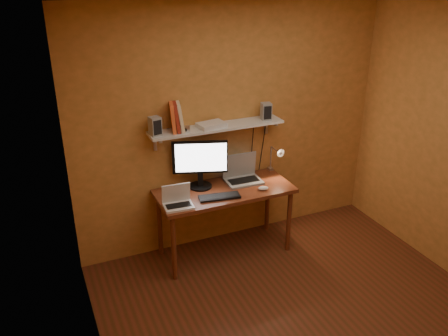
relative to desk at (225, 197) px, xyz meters
name	(u,v)px	position (x,y,z in m)	size (l,w,h in m)	color
room	(319,189)	(0.23, -1.28, 0.64)	(3.44, 3.24, 2.64)	#5E2718
desk	(225,197)	(0.00, 0.00, 0.00)	(1.40, 0.60, 0.75)	brown
wall_shelf	(217,127)	(0.00, 0.19, 0.69)	(1.40, 0.25, 0.21)	silver
monitor	(200,162)	(-0.21, 0.15, 0.37)	(0.54, 0.30, 0.50)	black
laptop	(242,174)	(0.25, 0.14, 0.16)	(0.38, 0.28, 0.28)	gray
netbook	(177,200)	(-0.55, -0.13, 0.14)	(0.29, 0.22, 0.21)	silver
keyboard	(219,197)	(-0.12, -0.15, 0.10)	(0.41, 0.14, 0.02)	black
mouse	(263,188)	(0.36, -0.17, 0.10)	(0.11, 0.07, 0.04)	silver
desk_lamp	(276,156)	(0.66, 0.13, 0.29)	(0.09, 0.23, 0.38)	silver
speaker_left	(155,126)	(-0.64, 0.18, 0.80)	(0.10, 0.10, 0.18)	gray
speaker_right	(266,111)	(0.54, 0.18, 0.80)	(0.10, 0.10, 0.18)	gray
books	(177,117)	(-0.42, 0.20, 0.85)	(0.18, 0.20, 0.28)	orange
shelf_camera	(184,129)	(-0.36, 0.14, 0.74)	(0.11, 0.05, 0.06)	silver
router	(211,125)	(-0.07, 0.18, 0.73)	(0.27, 0.18, 0.05)	silver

